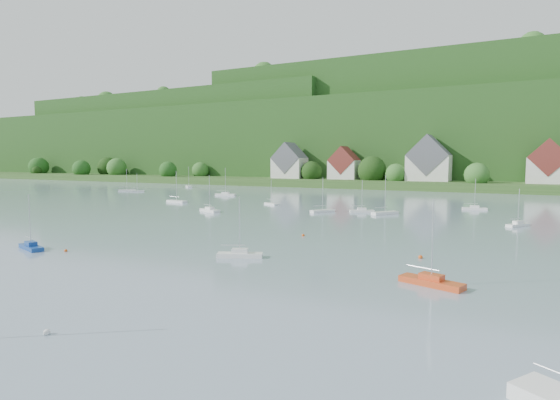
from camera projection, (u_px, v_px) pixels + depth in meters
name	position (u px, v px, depth m)	size (l,w,h in m)	color
far_shore_strip	(421.00, 183.00, 191.66)	(600.00, 60.00, 3.00)	#2D4F1D
forested_ridge	(446.00, 138.00, 250.22)	(620.00, 181.22, 69.89)	#143C13
village_building_0	(290.00, 164.00, 204.73)	(14.00, 10.40, 16.00)	beige
village_building_1	(344.00, 166.00, 195.08)	(12.00, 9.36, 14.00)	beige
village_building_2	(429.00, 162.00, 177.99)	(16.00, 11.44, 18.00)	beige
village_building_3	(548.00, 165.00, 157.92)	(13.00, 10.40, 15.50)	beige
near_sailboat_1	(31.00, 246.00, 57.04)	(5.29, 2.88, 6.88)	navy
near_sailboat_3	(240.00, 254.00, 52.37)	(5.31, 3.48, 6.99)	white
near_sailboat_5	(431.00, 281.00, 40.57)	(5.93, 3.30, 7.71)	#CF461C
mooring_buoy_0	(66.00, 252.00, 55.66)	(0.40, 0.40, 0.40)	#DB5216
mooring_buoy_1	(47.00, 334.00, 29.25)	(0.44, 0.44, 0.44)	white
mooring_buoy_2	(420.00, 258.00, 51.87)	(0.50, 0.50, 0.50)	#DB5216
mooring_buoy_3	(303.00, 236.00, 67.02)	(0.44, 0.44, 0.44)	#DB5216
far_sailboat_cluster	(391.00, 203.00, 113.80)	(196.01, 73.43, 8.71)	white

